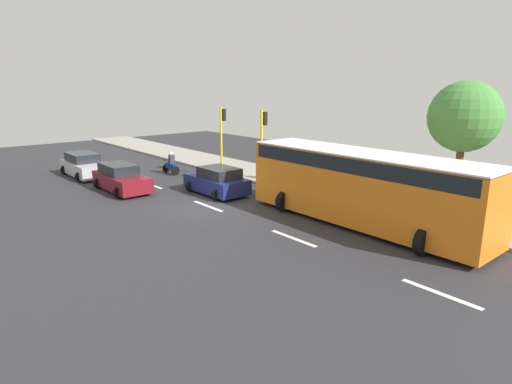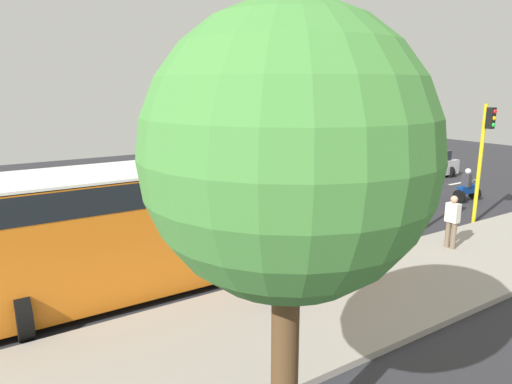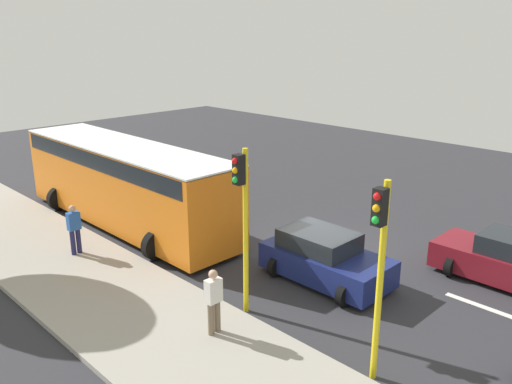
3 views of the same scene
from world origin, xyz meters
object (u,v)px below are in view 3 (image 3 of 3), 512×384
Objects in this scene: pedestrian_near_signal at (74,228)px; pedestrian_by_tree at (214,300)px; car_dark_blue at (325,258)px; city_bus at (125,179)px; traffic_light_midblock at (243,210)px; traffic_light_corner at (380,256)px.

pedestrian_near_signal and pedestrian_by_tree have the same top height.
city_bus reaches higher than car_dark_blue.
car_dark_blue is 3.78m from traffic_light_midblock.
city_bus is 12.16m from traffic_light_corner.
pedestrian_by_tree is at bearing -69.41° from traffic_light_corner.
traffic_light_midblock is at bearing 79.99° from city_bus.
car_dark_blue is at bearing 101.02° from city_bus.
traffic_light_corner is at bearing 83.28° from city_bus.
traffic_light_corner is at bearing 110.59° from pedestrian_by_tree.
city_bus is 3.38m from pedestrian_near_signal.
pedestrian_near_signal is 6.91m from traffic_light_midblock.
traffic_light_midblock reaches higher than pedestrian_by_tree.
car_dark_blue is 8.60m from city_bus.
traffic_light_corner reaches higher than city_bus.
car_dark_blue is at bearing -129.77° from traffic_light_corner.
car_dark_blue is 2.30× the size of pedestrian_near_signal.
traffic_light_midblock is at bearing 102.93° from pedestrian_near_signal.
pedestrian_by_tree is at bearing 0.60° from car_dark_blue.
car_dark_blue is at bearing 173.60° from traffic_light_midblock.
traffic_light_corner is 4.00m from traffic_light_midblock.
pedestrian_near_signal is at bearing -88.89° from pedestrian_by_tree.
pedestrian_by_tree is at bearing 71.75° from city_bus.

